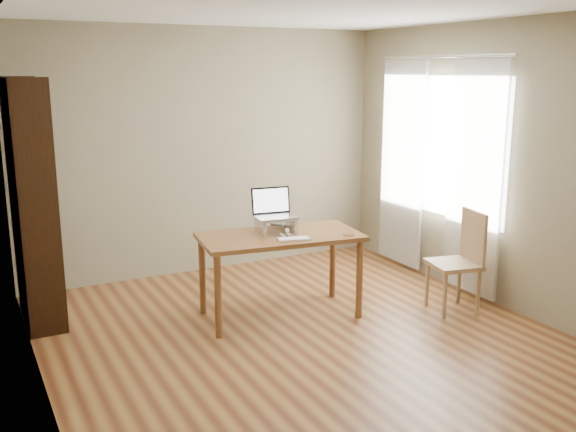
% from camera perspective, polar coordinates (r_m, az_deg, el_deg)
% --- Properties ---
extents(room, '(4.04, 4.54, 2.64)m').
position_cam_1_polar(room, '(4.94, 2.26, 2.92)').
color(room, '#552A16').
rests_on(room, ground).
extents(bookshelf, '(0.30, 0.90, 2.10)m').
position_cam_1_polar(bookshelf, '(5.88, -21.68, 1.13)').
color(bookshelf, black).
rests_on(bookshelf, ground).
extents(curtains, '(0.03, 1.90, 2.25)m').
position_cam_1_polar(curtains, '(6.68, 13.00, 4.08)').
color(curtains, silver).
rests_on(curtains, ground).
extents(desk, '(1.47, 0.88, 0.75)m').
position_cam_1_polar(desk, '(5.62, -0.71, -2.62)').
color(desk, brown).
rests_on(desk, ground).
extents(laptop_stand, '(0.32, 0.25, 0.13)m').
position_cam_1_polar(laptop_stand, '(5.65, -1.08, -0.66)').
color(laptop_stand, silver).
rests_on(laptop_stand, desk).
extents(laptop, '(0.38, 0.34, 0.25)m').
position_cam_1_polar(laptop, '(5.67, -1.37, 0.57)').
color(laptop, silver).
rests_on(laptop, laptop_stand).
extents(keyboard, '(0.30, 0.18, 0.02)m').
position_cam_1_polar(keyboard, '(5.41, 0.48, -2.06)').
color(keyboard, silver).
rests_on(keyboard, desk).
extents(coaster, '(0.10, 0.10, 0.01)m').
position_cam_1_polar(coaster, '(5.60, 5.42, -1.66)').
color(coaster, brown).
rests_on(coaster, desk).
extents(cat, '(0.22, 0.46, 0.13)m').
position_cam_1_polar(cat, '(5.69, -1.06, -0.84)').
color(cat, '#423C34').
rests_on(cat, desk).
extents(chair, '(0.49, 0.49, 0.92)m').
position_cam_1_polar(chair, '(6.02, 15.04, -3.55)').
color(chair, tan).
rests_on(chair, ground).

